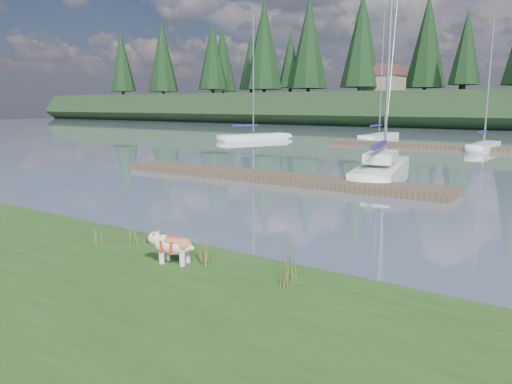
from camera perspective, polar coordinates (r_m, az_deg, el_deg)
The scene contains 20 objects.
ground at distance 40.44m, azimuth 23.13°, elevation 4.45°, with size 200.00×200.00×0.00m, color slate.
bulldog at distance 9.75m, azimuth -9.47°, elevation -5.96°, with size 0.99×0.55×0.58m.
sailboat_main at distance 25.07m, azimuth 14.40°, elevation 2.96°, with size 3.73×9.14×12.90m.
dock_near at distance 22.30m, azimuth 1.54°, elevation 1.72°, with size 16.00×2.00×0.30m, color #4C3D2C.
dock_far at distance 40.07m, azimuth 25.95°, elevation 4.42°, with size 26.00×2.20×0.30m, color #4C3D2C.
sailboat_bg_0 at distance 47.80m, azimuth 0.41°, elevation 6.38°, with size 4.55×7.91×11.52m.
sailboat_bg_1 at distance 49.71m, azimuth 14.16°, elevation 6.23°, with size 1.71×7.92×11.78m.
sailboat_bg_2 at distance 40.70m, azimuth 24.75°, elevation 4.84°, with size 1.42×6.19×9.45m.
weed_0 at distance 11.25m, azimuth -13.93°, elevation -4.43°, with size 0.17×0.14×0.65m.
weed_1 at distance 9.56m, azimuth -5.95°, elevation -6.97°, with size 0.17×0.14×0.57m.
weed_2 at distance 8.77m, azimuth 3.98°, elevation -7.96°, with size 0.17×0.14×0.76m.
weed_3 at distance 11.55m, azimuth -17.67°, elevation -4.63°, with size 0.17×0.14×0.46m.
weed_4 at distance 9.78m, azimuth -6.18°, elevation -6.86°, with size 0.17×0.14×0.46m.
weed_5 at distance 8.43m, azimuth 3.21°, elevation -8.85°, with size 0.17×0.14×0.71m.
mud_lip at distance 11.75m, azimuth -10.58°, elevation -6.47°, with size 60.00×0.50×0.14m, color #33281C.
conifer_0 at distance 99.56m, azimuth -4.98°, elevation 15.35°, with size 5.72×5.72×14.15m.
conifer_1 at distance 94.07m, azimuth 3.96°, elevation 14.84°, with size 4.40×4.40×11.30m.
conifer_2 at distance 84.85m, azimuth 12.01°, elevation 16.71°, with size 6.60×6.60×16.05m.
conifer_3 at distance 83.88m, azimuth 22.89°, elevation 15.00°, with size 4.84×4.84×12.25m.
house_0 at distance 85.07m, azimuth 14.29°, elevation 12.39°, with size 6.30×5.30×4.65m.
Camera 1 is at (8.06, -9.48, 3.38)m, focal length 35.00 mm.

